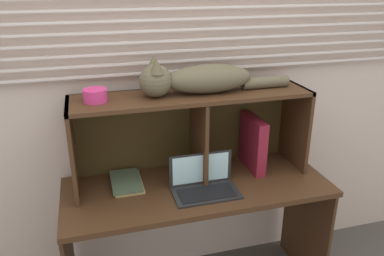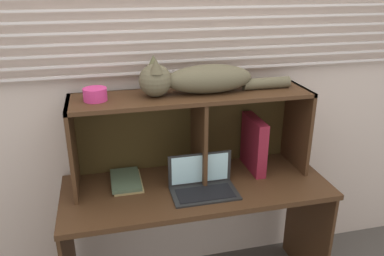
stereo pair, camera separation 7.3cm
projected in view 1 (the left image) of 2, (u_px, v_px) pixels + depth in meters
name	position (u px, v px, depth m)	size (l,w,h in m)	color
back_panel_with_blinds	(182.00, 82.00, 2.24)	(4.40, 0.08, 2.50)	beige
desk	(197.00, 208.00, 2.19)	(1.46, 0.57, 0.76)	#432917
hutch_shelf_unit	(191.00, 119.00, 2.14)	(1.30, 0.33, 0.49)	#432917
cat	(197.00, 79.00, 2.03)	(0.84, 0.18, 0.21)	brown
laptop	(204.00, 184.00, 2.06)	(0.35, 0.21, 0.19)	black
binder_upright	(253.00, 143.00, 2.27)	(0.06, 0.27, 0.32)	maroon
book_stack	(127.00, 182.00, 2.13)	(0.17, 0.26, 0.04)	tan
small_basket	(95.00, 95.00, 1.91)	(0.12, 0.12, 0.06)	#D6357C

